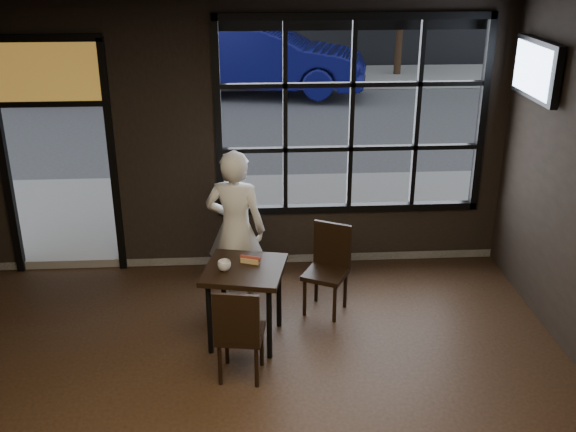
{
  "coord_description": "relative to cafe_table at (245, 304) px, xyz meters",
  "views": [
    {
      "loc": [
        0.02,
        -3.87,
        3.66
      ],
      "look_at": [
        0.4,
        2.2,
        1.15
      ],
      "focal_mm": 42.0,
      "sensor_mm": 36.0,
      "label": 1
    }
  ],
  "objects": [
    {
      "name": "chair_window",
      "position": [
        0.84,
        0.48,
        0.08
      ],
      "size": [
        0.55,
        0.55,
        0.94
      ],
      "primitive_type": "cube",
      "rotation": [
        0.0,
        0.0,
        -0.48
      ],
      "color": "black",
      "rests_on": "floor"
    },
    {
      "name": "chair_near",
      "position": [
        -0.04,
        -0.59,
        0.07
      ],
      "size": [
        0.46,
        0.46,
        0.93
      ],
      "primitive_type": "cube",
      "rotation": [
        0.0,
        0.0,
        2.98
      ],
      "color": "black",
      "rests_on": "floor"
    },
    {
      "name": "maroon_car",
      "position": [
        -3.7,
        11.05,
        0.44
      ],
      "size": [
        4.32,
        1.8,
        1.46
      ],
      "primitive_type": "imported",
      "rotation": [
        0.0,
        0.0,
        1.59
      ],
      "color": "#3A0B10",
      "rests_on": "street_asphalt"
    },
    {
      "name": "window_frame",
      "position": [
        1.24,
        1.66,
        1.4
      ],
      "size": [
        3.06,
        0.12,
        2.28
      ],
      "primitive_type": "cube",
      "color": "black",
      "rests_on": "ground"
    },
    {
      "name": "stained_transom",
      "position": [
        -2.06,
        1.66,
        1.95
      ],
      "size": [
        1.2,
        0.06,
        0.7
      ],
      "primitive_type": "cube",
      "color": "orange",
      "rests_on": "ground"
    },
    {
      "name": "cup",
      "position": [
        -0.19,
        -0.05,
        0.44
      ],
      "size": [
        0.13,
        0.13,
        0.1
      ],
      "primitive_type": "imported",
      "rotation": [
        0.0,
        0.0,
        -0.07
      ],
      "color": "silver",
      "rests_on": "cafe_table"
    },
    {
      "name": "street_asphalt",
      "position": [
        0.04,
        22.16,
        -0.42
      ],
      "size": [
        60.0,
        41.0,
        0.04
      ],
      "primitive_type": "cube",
      "color": "#545456",
      "rests_on": "ground"
    },
    {
      "name": "hotdog",
      "position": [
        0.06,
        0.1,
        0.42
      ],
      "size": [
        0.22,
        0.15,
        0.06
      ],
      "primitive_type": null,
      "rotation": [
        0.0,
        0.0,
        -0.36
      ],
      "color": "tan",
      "rests_on": "cafe_table"
    },
    {
      "name": "man",
      "position": [
        -0.09,
        0.73,
        0.46
      ],
      "size": [
        0.71,
        0.55,
        1.72
      ],
      "primitive_type": "imported",
      "rotation": [
        0.0,
        0.0,
        2.9
      ],
      "color": "silver",
      "rests_on": "floor"
    },
    {
      "name": "tv",
      "position": [
        2.97,
        0.91,
        2.05
      ],
      "size": [
        0.11,
        1.01,
        0.59
      ],
      "primitive_type": "cube",
      "color": "black",
      "rests_on": "wall_right"
    },
    {
      "name": "cafe_table",
      "position": [
        0.0,
        0.0,
        0.0
      ],
      "size": [
        0.87,
        0.87,
        0.79
      ],
      "primitive_type": "cube",
      "rotation": [
        0.0,
        0.0,
        -0.21
      ],
      "color": "black",
      "rests_on": "floor"
    },
    {
      "name": "navy_car",
      "position": [
        0.51,
        11.04,
        0.53
      ],
      "size": [
        5.23,
        2.69,
        1.64
      ],
      "primitive_type": "imported",
      "rotation": [
        0.0,
        0.0,
        1.37
      ],
      "color": "#0D0F56",
      "rests_on": "street_asphalt"
    },
    {
      "name": "ceiling",
      "position": [
        0.04,
        -1.84,
        2.81
      ],
      "size": [
        6.0,
        7.0,
        0.02
      ],
      "primitive_type": "cube",
      "color": "black",
      "rests_on": "ground"
    }
  ]
}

